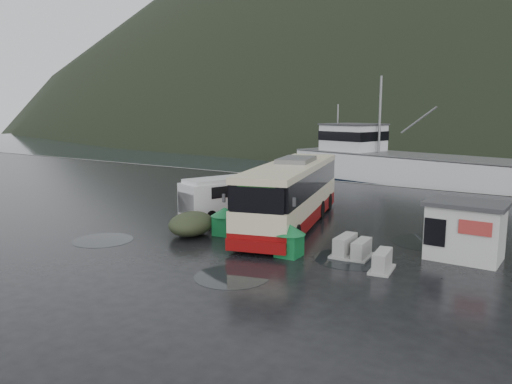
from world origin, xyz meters
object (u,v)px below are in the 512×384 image
Objects in this scene: waste_bin_right at (225,235)px; ticket_kiosk at (463,259)px; white_van at (227,216)px; jersey_barrier_c at (345,255)px; jersey_barrier_b at (382,271)px; fishing_trawler at (406,176)px; coach_bus at (291,225)px; jersey_barrier_a at (361,258)px; waste_bin_left at (289,256)px; dome_tent at (191,235)px.

waste_bin_right is 11.40m from ticket_kiosk.
white_van is 9.99m from jersey_barrier_c.
jersey_barrier_b is 30.98m from fishing_trawler.
coach_bus reaches higher than jersey_barrier_a.
fishing_trawler is at bearing 112.83° from ticket_kiosk.
waste_bin_left reaches higher than jersey_barrier_a.
fishing_trawler is at bearing 105.91° from jersey_barrier_b.
coach_bus is 9.52m from ticket_kiosk.
fishing_trawler reaches higher than white_van.
fishing_trawler reaches higher than jersey_barrier_c.
coach_bus reaches higher than jersey_barrier_c.
jersey_barrier_c is at bearing 179.75° from jersey_barrier_a.
jersey_barrier_c is at bearing 38.01° from waste_bin_left.
coach_bus is 6.84m from jersey_barrier_a.
white_van is at bearing 157.27° from jersey_barrier_b.
jersey_barrier_a is at bearing -147.07° from ticket_kiosk.
ticket_kiosk is at bearing 32.55° from jersey_barrier_a.
ticket_kiosk is at bearing -53.37° from fishing_trawler.
white_van is at bearing -82.55° from fishing_trawler.
white_van is 1.91× the size of dome_tent.
waste_bin_left is (7.35, -5.15, 0.00)m from white_van.
fishing_trawler is (-10.84, 26.24, 0.00)m from ticket_kiosk.
waste_bin_right is at bearing -167.27° from ticket_kiosk.
white_van is 1.80× the size of ticket_kiosk.
white_van is 4.86m from dome_tent.
fishing_trawler is (2.96, 24.99, 0.00)m from white_van.
ticket_kiosk is at bearing 13.26° from white_van.
jersey_barrier_b is at bearing -4.29° from white_van.
jersey_barrier_b is 0.06× the size of fishing_trawler.
jersey_barrier_c is at bearing 0.64° from waste_bin_right.
ticket_kiosk is 0.11× the size of fishing_trawler.
fishing_trawler reaches higher than coach_bus.
coach_bus is 8.23× the size of jersey_barrier_a.
jersey_barrier_c is at bearing -63.27° from fishing_trawler.
waste_bin_right is 0.90× the size of jersey_barrier_a.
fishing_trawler is (-7.13, 28.61, 0.00)m from jersey_barrier_a.
white_van is at bearing 125.79° from waste_bin_right.
jersey_barrier_a is at bearing -61.82° from fishing_trawler.
white_van is 3.54× the size of jersey_barrier_b.
waste_bin_left reaches higher than jersey_barrier_c.
white_van is 12.41m from jersey_barrier_b.
waste_bin_right is 0.05× the size of fishing_trawler.
waste_bin_left is 0.89× the size of jersey_barrier_b.
ticket_kiosk is (11.14, 2.44, 0.00)m from waste_bin_right.
white_van is 4.55m from waste_bin_right.
jersey_barrier_a is 0.90× the size of jersey_barrier_c.
jersey_barrier_a is at bearing -0.25° from jersey_barrier_c.
coach_bus is 4.38m from white_van.
coach_bus is at bearing 146.56° from jersey_barrier_a.
fishing_trawler reaches higher than jersey_barrier_b.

